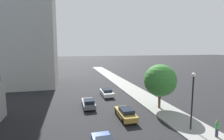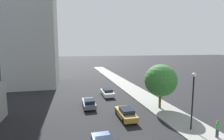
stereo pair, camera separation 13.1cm
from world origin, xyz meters
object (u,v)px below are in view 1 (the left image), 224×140
object	(u,v)px
street_lamp	(193,93)
car_white	(107,92)
street_tree	(160,80)
construction_building	(27,12)
car_gold	(126,113)
car_gray	(88,103)
pedestrian_green_shirt	(217,128)

from	to	relation	value
street_lamp	car_white	xyz separation A→B (m)	(-5.91, 15.65, -3.50)
street_lamp	car_white	distance (m)	17.09
street_lamp	car_white	size ratio (longest dim) A/B	1.37
street_tree	construction_building	bearing A→B (deg)	133.95
construction_building	car_gold	distance (m)	33.85
car_gray	street_tree	bearing A→B (deg)	-16.79
street_lamp	car_gray	bearing A→B (deg)	134.77
car_white	pedestrian_green_shirt	distance (m)	19.17
car_gray	construction_building	bearing A→B (deg)	120.74
car_gray	car_gold	world-z (taller)	car_gold
street_tree	car_white	xyz separation A→B (m)	(-6.08, 8.63, -3.58)
street_tree	car_gold	size ratio (longest dim) A/B	1.46
street_lamp	street_tree	distance (m)	7.02
street_lamp	car_gold	world-z (taller)	street_lamp
construction_building	car_white	bearing A→B (deg)	-41.66
street_lamp	street_tree	bearing A→B (deg)	88.60
street_tree	car_gold	distance (m)	7.41
car_gold	car_white	world-z (taller)	car_gold
car_white	street_lamp	bearing A→B (deg)	-69.32
street_tree	car_gold	world-z (taller)	street_tree
construction_building	street_lamp	distance (m)	38.97
car_gold	pedestrian_green_shirt	size ratio (longest dim) A/B	2.54
car_white	pedestrian_green_shirt	size ratio (longest dim) A/B	2.60
car_gold	car_gray	bearing A→B (deg)	127.16
construction_building	car_gold	bearing A→B (deg)	-57.79
construction_building	street_lamp	xyz separation A→B (m)	(21.63, -29.64, -13.13)
street_lamp	pedestrian_green_shirt	xyz separation A→B (m)	(1.35, -2.09, -3.15)
construction_building	car_gold	size ratio (longest dim) A/B	8.70
construction_building	street_tree	distance (m)	34.02
car_gold	car_white	bearing A→B (deg)	90.00
construction_building	car_gray	size ratio (longest dim) A/B	8.90
car_gray	pedestrian_green_shirt	world-z (taller)	pedestrian_green_shirt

